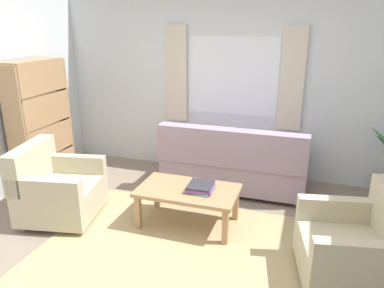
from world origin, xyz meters
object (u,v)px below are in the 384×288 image
object	(u,v)px
bookshelf	(42,122)
armchair_left	(56,189)
couch	(234,164)
book_stack_on_table	(201,187)
coffee_table	(188,193)
armchair_right	(358,248)

from	to	relation	value
bookshelf	armchair_left	bearing A→B (deg)	44.21
couch	armchair_left	size ratio (longest dim) A/B	1.93
book_stack_on_table	couch	bearing A→B (deg)	82.38
couch	coffee_table	size ratio (longest dim) A/B	1.73
armchair_left	coffee_table	bearing A→B (deg)	-89.41
book_stack_on_table	armchair_right	bearing A→B (deg)	-17.80
armchair_right	book_stack_on_table	size ratio (longest dim) A/B	3.04
couch	armchair_left	xyz separation A→B (m)	(-1.79, -1.38, -0.01)
book_stack_on_table	armchair_left	bearing A→B (deg)	-169.10
book_stack_on_table	bookshelf	xyz separation A→B (m)	(-2.40, 0.46, 0.42)
coffee_table	bookshelf	distance (m)	2.36
couch	coffee_table	world-z (taller)	couch
couch	book_stack_on_table	world-z (taller)	couch
armchair_right	coffee_table	bearing A→B (deg)	-117.20
armchair_right	bookshelf	bearing A→B (deg)	-114.61
couch	armchair_right	world-z (taller)	couch
couch	armchair_right	distance (m)	2.10
armchair_right	book_stack_on_table	world-z (taller)	armchair_right
armchair_left	coffee_table	world-z (taller)	armchair_left
armchair_left	coffee_table	size ratio (longest dim) A/B	0.89
couch	book_stack_on_table	size ratio (longest dim) A/B	5.90
couch	bookshelf	world-z (taller)	bookshelf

